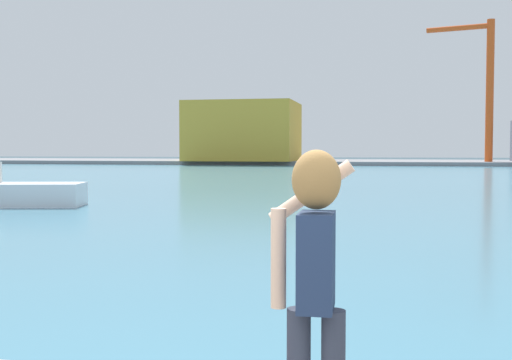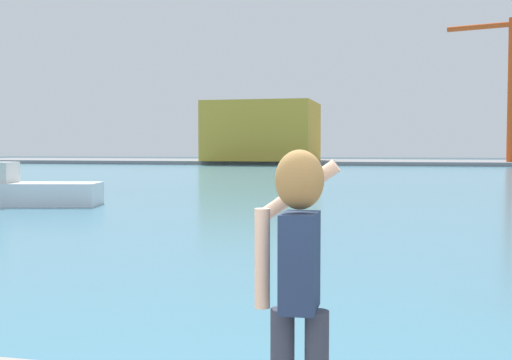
% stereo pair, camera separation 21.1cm
% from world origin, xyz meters
% --- Properties ---
extents(ground_plane, '(220.00, 220.00, 0.00)m').
position_xyz_m(ground_plane, '(0.00, 50.00, 0.00)').
color(ground_plane, '#334751').
extents(harbor_water, '(140.00, 100.00, 0.02)m').
position_xyz_m(harbor_water, '(0.00, 52.00, 0.01)').
color(harbor_water, teal).
rests_on(harbor_water, ground_plane).
extents(far_shore_dock, '(140.00, 20.00, 0.53)m').
position_xyz_m(far_shore_dock, '(0.00, 92.00, 0.27)').
color(far_shore_dock, gray).
rests_on(far_shore_dock, ground_plane).
extents(person_photographer, '(0.52, 0.55, 1.74)m').
position_xyz_m(person_photographer, '(0.38, 0.94, 1.64)').
color(person_photographer, '#2D3342').
rests_on(person_photographer, quay_promenade).
extents(boat_moored, '(7.81, 3.52, 1.75)m').
position_xyz_m(boat_moored, '(-14.92, 20.01, 0.65)').
color(boat_moored, white).
rests_on(boat_moored, harbor_water).
extents(warehouse_left, '(15.11, 12.77, 8.33)m').
position_xyz_m(warehouse_left, '(-19.12, 87.26, 4.70)').
color(warehouse_left, gold).
rests_on(warehouse_left, far_shore_dock).
extents(port_crane, '(8.55, 2.97, 18.56)m').
position_xyz_m(port_crane, '(13.47, 86.19, 11.33)').
color(port_crane, '#D84C19').
rests_on(port_crane, far_shore_dock).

